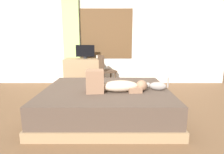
# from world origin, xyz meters

# --- Properties ---
(ground_plane) EXTENTS (16.00, 16.00, 0.00)m
(ground_plane) POSITION_xyz_m (0.00, 0.00, 0.00)
(ground_plane) COLOR brown
(back_wall_with_window) EXTENTS (6.40, 0.14, 2.90)m
(back_wall_with_window) POSITION_xyz_m (-0.00, 2.49, 1.45)
(back_wall_with_window) COLOR silver
(back_wall_with_window) RESTS_ON ground
(bed) EXTENTS (2.05, 1.74, 0.46)m
(bed) POSITION_xyz_m (-0.06, 0.18, 0.23)
(bed) COLOR #997A56
(bed) RESTS_ON ground
(person_lying) EXTENTS (0.94, 0.34, 0.34)m
(person_lying) POSITION_xyz_m (0.05, 0.01, 0.57)
(person_lying) COLOR #CCB299
(person_lying) RESTS_ON bed
(cat) EXTENTS (0.35, 0.16, 0.21)m
(cat) POSITION_xyz_m (0.73, 0.10, 0.53)
(cat) COLOR gray
(cat) RESTS_ON bed
(desk) EXTENTS (0.90, 0.56, 0.74)m
(desk) POSITION_xyz_m (-0.74, 2.09, 0.37)
(desk) COLOR #997A56
(desk) RESTS_ON ground
(tv_monitor) EXTENTS (0.48, 0.10, 0.35)m
(tv_monitor) POSITION_xyz_m (-0.66, 2.09, 0.92)
(tv_monitor) COLOR black
(tv_monitor) RESTS_ON desk
(cup) EXTENTS (0.06, 0.06, 0.08)m
(cup) POSITION_xyz_m (-0.37, 2.21, 0.78)
(cup) COLOR white
(cup) RESTS_ON desk
(chair_by_desk) EXTENTS (0.50, 0.50, 0.86)m
(chair_by_desk) POSITION_xyz_m (-0.15, 1.77, 0.51)
(chair_by_desk) COLOR #4C3828
(chair_by_desk) RESTS_ON ground
(curtain_left) EXTENTS (0.44, 0.06, 2.54)m
(curtain_left) POSITION_xyz_m (-1.07, 2.37, 1.27)
(curtain_left) COLOR #ADCC75
(curtain_left) RESTS_ON ground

